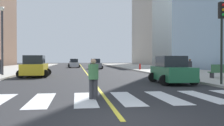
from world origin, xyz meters
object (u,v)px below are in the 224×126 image
object	(u,v)px
pedestrian_waiting_east	(190,67)
street_lamp	(2,34)
pedestrian_walking_west	(0,65)
car_black_fifth	(73,62)
car_yellow_nearest	(35,67)
car_gray_third	(95,64)
traffic_light_near_corner	(222,27)
fire_hydrant	(140,67)
pedestrian_crossing	(93,77)
car_green_fourth	(172,71)
park_bench	(220,71)
car_silver_second	(74,64)

from	to	relation	value
pedestrian_waiting_east	street_lamp	distance (m)	18.18
pedestrian_walking_west	car_black_fifth	bearing A→B (deg)	-88.13
street_lamp	car_yellow_nearest	bearing A→B (deg)	-20.90
pedestrian_walking_west	street_lamp	bearing A→B (deg)	124.90
car_gray_third	car_black_fifth	world-z (taller)	car_black_fifth
car_black_fifth	street_lamp	distance (m)	40.79
traffic_light_near_corner	pedestrian_walking_west	world-z (taller)	traffic_light_near_corner
traffic_light_near_corner	pedestrian_walking_west	bearing A→B (deg)	-38.12
street_lamp	fire_hydrant	bearing A→B (deg)	32.35
pedestrian_crossing	fire_hydrant	world-z (taller)	pedestrian_crossing
car_green_fourth	fire_hydrant	world-z (taller)	car_green_fourth
car_gray_third	fire_hydrant	xyz separation A→B (m)	(6.19, -6.71, -0.25)
car_green_fourth	park_bench	distance (m)	5.57
car_green_fourth	park_bench	bearing A→B (deg)	-153.76
car_gray_third	traffic_light_near_corner	world-z (taller)	traffic_light_near_corner
pedestrian_waiting_east	pedestrian_walking_west	size ratio (longest dim) A/B	0.95
car_gray_third	pedestrian_walking_west	xyz separation A→B (m)	(-11.20, -15.74, 0.24)
park_bench	pedestrian_waiting_east	distance (m)	2.54
car_yellow_nearest	car_black_fifth	distance (m)	41.51
car_yellow_nearest	car_green_fourth	bearing A→B (deg)	-38.05
car_yellow_nearest	fire_hydrant	xyz separation A→B (m)	(13.45, 11.86, -0.38)
car_yellow_nearest	fire_hydrant	world-z (taller)	car_yellow_nearest
car_black_fifth	pedestrian_walking_west	bearing A→B (deg)	-100.47
car_black_fifth	pedestrian_waiting_east	world-z (taller)	car_black_fifth
fire_hydrant	street_lamp	distance (m)	20.14
car_yellow_nearest	pedestrian_crossing	xyz separation A→B (m)	(4.63, -14.12, -0.01)
car_gray_third	pedestrian_crossing	distance (m)	32.80
car_silver_second	traffic_light_near_corner	xyz separation A→B (m)	(9.33, -36.47, 2.89)
pedestrian_walking_west	fire_hydrant	size ratio (longest dim) A/B	1.87
car_gray_third	pedestrian_crossing	size ratio (longest dim) A/B	2.30
park_bench	fire_hydrant	xyz separation A→B (m)	(-2.18, 17.52, -0.11)
pedestrian_crossing	pedestrian_waiting_east	bearing A→B (deg)	67.86
car_yellow_nearest	street_lamp	size ratio (longest dim) A/B	0.69
fire_hydrant	pedestrian_waiting_east	bearing A→B (deg)	-88.45
park_bench	pedestrian_waiting_east	bearing A→B (deg)	41.72
car_yellow_nearest	pedestrian_waiting_east	xyz separation A→B (m)	(13.87, -3.85, 0.06)
park_bench	fire_hydrant	world-z (taller)	park_bench
car_yellow_nearest	car_black_fifth	size ratio (longest dim) A/B	1.16
car_yellow_nearest	pedestrian_waiting_east	bearing A→B (deg)	-16.55
car_gray_third	fire_hydrant	world-z (taller)	car_gray_third
car_silver_second	traffic_light_near_corner	bearing A→B (deg)	-78.38
car_gray_third	pedestrian_waiting_east	bearing A→B (deg)	106.83
park_bench	car_black_fifth	bearing A→B (deg)	12.32
pedestrian_crossing	pedestrian_waiting_east	xyz separation A→B (m)	(9.24, 10.27, 0.07)
car_green_fourth	traffic_light_near_corner	distance (m)	4.33
car_yellow_nearest	car_gray_third	bearing A→B (deg)	67.61
car_gray_third	street_lamp	distance (m)	20.55
car_black_fifth	street_lamp	world-z (taller)	street_lamp
pedestrian_waiting_east	car_green_fourth	bearing A→B (deg)	140.16
car_green_fourth	fire_hydrant	distance (m)	20.04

